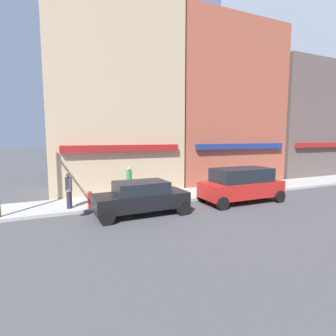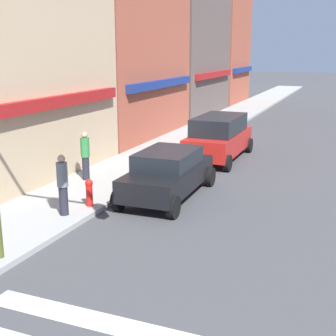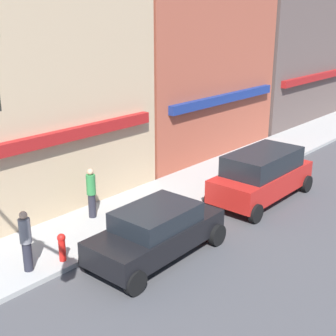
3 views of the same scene
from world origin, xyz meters
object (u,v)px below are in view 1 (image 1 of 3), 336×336
object	(u,v)px
suv_red	(241,184)
pedestrian_green_top	(129,181)
pedestrian_grey_coat	(69,190)
fire_hydrant	(90,199)
sedan_black	(141,197)

from	to	relation	value
suv_red	pedestrian_green_top	world-z (taller)	suv_red
pedestrian_grey_coat	pedestrian_green_top	xyz separation A→B (m)	(3.45, 1.41, 0.00)
pedestrian_green_top	fire_hydrant	bearing A→B (deg)	-30.91
pedestrian_grey_coat	pedestrian_green_top	bearing A→B (deg)	64.99
suv_red	pedestrian_grey_coat	xyz separation A→B (m)	(-9.02, 1.97, 0.04)
sedan_black	pedestrian_green_top	distance (m)	3.41
pedestrian_green_top	fire_hydrant	world-z (taller)	pedestrian_green_top
sedan_black	pedestrian_grey_coat	xyz separation A→B (m)	(-3.08, 1.97, 0.23)
fire_hydrant	sedan_black	bearing A→B (deg)	-38.55
suv_red	pedestrian_green_top	distance (m)	6.51
fire_hydrant	pedestrian_grey_coat	bearing A→B (deg)	163.91
fire_hydrant	pedestrian_green_top	bearing A→B (deg)	33.81
suv_red	pedestrian_grey_coat	world-z (taller)	suv_red
sedan_black	suv_red	size ratio (longest dim) A/B	0.94
sedan_black	fire_hydrant	bearing A→B (deg)	140.28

